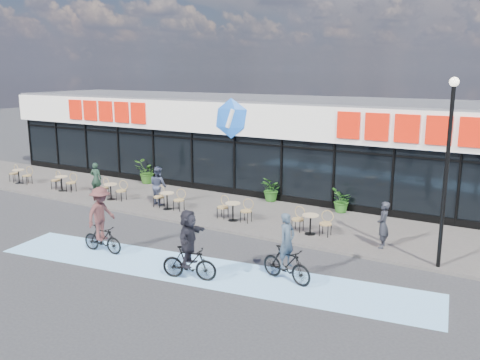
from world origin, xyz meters
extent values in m
plane|color=#28282B|center=(0.00, 0.00, 0.00)|extent=(120.00, 120.00, 0.00)
cube|color=#4F4B46|center=(0.00, 4.50, 0.05)|extent=(44.00, 5.00, 0.10)
cube|color=#80BFF2|center=(4.00, -1.50, 0.01)|extent=(14.17, 4.13, 0.01)
cube|color=black|center=(0.00, 10.00, 1.50)|extent=(30.00, 6.00, 3.00)
cube|color=silver|center=(0.00, 9.85, 3.75)|extent=(30.60, 6.30, 1.50)
cube|color=#47474C|center=(0.00, 10.00, 4.55)|extent=(30.60, 6.30, 0.10)
cube|color=navy|center=(0.00, 6.96, 3.05)|extent=(30.60, 0.08, 0.18)
cube|color=black|center=(0.00, 6.97, 2.65)|extent=(30.00, 0.06, 0.08)
cube|color=black|center=(0.00, 6.98, 0.20)|extent=(30.00, 0.10, 0.40)
cube|color=red|center=(-8.00, 6.70, 3.80)|extent=(5.63, 0.18, 1.10)
cube|color=red|center=(8.00, 6.70, 3.80)|extent=(5.63, 0.18, 1.10)
ellipsoid|color=blue|center=(0.00, 6.70, 3.80)|extent=(1.90, 0.24, 1.90)
cylinder|color=black|center=(-15.00, 6.97, 1.50)|extent=(0.10, 0.10, 3.00)
cylinder|color=black|center=(-12.50, 6.97, 1.50)|extent=(0.10, 0.10, 3.00)
cylinder|color=black|center=(-10.00, 6.97, 1.50)|extent=(0.10, 0.10, 3.00)
cylinder|color=black|center=(-7.50, 6.97, 1.50)|extent=(0.10, 0.10, 3.00)
cylinder|color=black|center=(-5.00, 6.97, 1.50)|extent=(0.10, 0.10, 3.00)
cylinder|color=black|center=(-2.50, 6.97, 1.50)|extent=(0.10, 0.10, 3.00)
cylinder|color=black|center=(0.00, 6.97, 1.50)|extent=(0.10, 0.10, 3.00)
cylinder|color=black|center=(2.50, 6.97, 1.50)|extent=(0.10, 0.10, 3.00)
cylinder|color=black|center=(5.00, 6.97, 1.50)|extent=(0.10, 0.10, 3.00)
cylinder|color=black|center=(7.50, 6.97, 1.50)|extent=(0.10, 0.10, 3.00)
cylinder|color=black|center=(10.00, 6.97, 1.50)|extent=(0.10, 0.10, 3.00)
cylinder|color=black|center=(10.18, 2.30, 2.84)|extent=(0.12, 0.12, 5.49)
sphere|color=#FFF2CC|center=(10.18, 2.30, 5.69)|extent=(0.28, 0.28, 0.28)
cylinder|color=tan|center=(-11.11, 3.21, 0.82)|extent=(0.60, 0.60, 0.04)
cylinder|color=black|center=(-11.11, 3.21, 0.47)|extent=(0.06, 0.06, 0.70)
cylinder|color=black|center=(-11.11, 3.21, 0.11)|extent=(0.40, 0.40, 0.02)
cylinder|color=tan|center=(-7.78, 3.21, 0.82)|extent=(0.60, 0.60, 0.04)
cylinder|color=black|center=(-7.78, 3.21, 0.47)|extent=(0.06, 0.06, 0.70)
cylinder|color=black|center=(-7.78, 3.21, 0.11)|extent=(0.40, 0.40, 0.02)
cylinder|color=tan|center=(-4.45, 3.21, 0.82)|extent=(0.60, 0.60, 0.04)
cylinder|color=black|center=(-4.45, 3.21, 0.47)|extent=(0.06, 0.06, 0.70)
cylinder|color=black|center=(-4.45, 3.21, 0.11)|extent=(0.40, 0.40, 0.02)
cylinder|color=tan|center=(-1.11, 3.21, 0.82)|extent=(0.60, 0.60, 0.04)
cylinder|color=black|center=(-1.11, 3.21, 0.47)|extent=(0.06, 0.06, 0.70)
cylinder|color=black|center=(-1.11, 3.21, 0.11)|extent=(0.40, 0.40, 0.02)
cylinder|color=tan|center=(2.22, 3.21, 0.82)|extent=(0.60, 0.60, 0.04)
cylinder|color=black|center=(2.22, 3.21, 0.47)|extent=(0.06, 0.06, 0.70)
cylinder|color=black|center=(2.22, 3.21, 0.11)|extent=(0.40, 0.40, 0.02)
cylinder|color=tan|center=(5.55, 3.21, 0.82)|extent=(0.60, 0.60, 0.04)
cylinder|color=black|center=(5.55, 3.21, 0.47)|extent=(0.06, 0.06, 0.70)
cylinder|color=black|center=(5.55, 3.21, 0.11)|extent=(0.40, 0.40, 0.02)
imported|color=#265117|center=(-5.25, 6.62, 0.73)|extent=(1.35, 1.43, 1.26)
imported|color=#215317|center=(2.16, 6.72, 0.66)|extent=(1.33, 1.29, 1.12)
imported|color=#255B1A|center=(5.55, 6.55, 0.62)|extent=(1.01, 1.10, 1.04)
imported|color=black|center=(-5.74, 3.57, 0.88)|extent=(0.65, 0.52, 1.56)
imported|color=#333950|center=(-2.00, 3.71, 0.96)|extent=(0.98, 0.86, 1.72)
imported|color=#202229|center=(8.22, 3.13, 0.90)|extent=(0.48, 0.64, 1.61)
imported|color=black|center=(4.03, -2.20, 0.50)|extent=(1.74, 0.89, 1.01)
imported|color=black|center=(4.03, -2.20, 1.29)|extent=(0.88, 1.62, 1.67)
imported|color=black|center=(6.54, -0.88, 0.52)|extent=(1.79, 0.86, 1.04)
imported|color=#313F4C|center=(6.54, -0.88, 1.25)|extent=(0.51, 0.66, 1.60)
imported|color=black|center=(0.19, -1.87, 0.47)|extent=(1.60, 0.54, 0.94)
imported|color=#512B29|center=(0.19, -1.87, 1.36)|extent=(0.75, 1.21, 1.81)
camera|label=1|loc=(12.42, -13.44, 6.05)|focal=38.00mm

